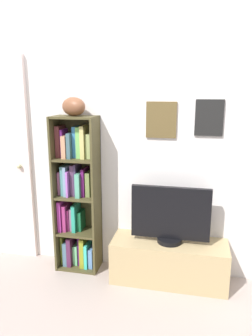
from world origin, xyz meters
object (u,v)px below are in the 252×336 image
at_px(bookshelf, 76,197).
at_px(tv_stand, 169,261).
at_px(football, 74,107).
at_px(television, 170,216).

height_order(bookshelf, tv_stand, bookshelf).
height_order(bookshelf, football, football).
height_order(football, tv_stand, football).
distance_m(tv_stand, television, 0.44).
relative_size(football, television, 0.38).
bearing_deg(television, bookshelf, 174.62).
distance_m(football, tv_stand, 1.64).
relative_size(bookshelf, tv_stand, 1.44).
xyz_separation_m(bookshelf, football, (0.02, -0.03, 0.85)).
bearing_deg(football, television, -3.64).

